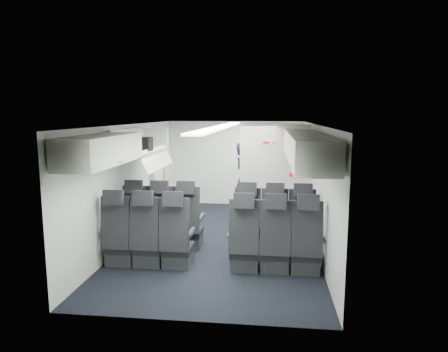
% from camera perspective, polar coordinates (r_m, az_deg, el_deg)
% --- Properties ---
extents(cabin_shell, '(3.41, 6.01, 2.16)m').
position_cam_1_polar(cabin_shell, '(7.33, -0.36, -0.69)').
color(cabin_shell, black).
rests_on(cabin_shell, ground).
extents(seat_row_front, '(3.33, 0.56, 1.24)m').
position_cam_1_polar(seat_row_front, '(6.97, -0.88, -7.27)').
color(seat_row_front, black).
rests_on(seat_row_front, cabin_shell).
extents(seat_row_mid, '(3.33, 0.56, 1.24)m').
position_cam_1_polar(seat_row_mid, '(6.12, -1.99, -9.61)').
color(seat_row_mid, black).
rests_on(seat_row_mid, cabin_shell).
extents(overhead_bin_left_rear, '(0.53, 1.80, 0.40)m').
position_cam_1_polar(overhead_bin_left_rear, '(5.67, -17.12, 3.59)').
color(overhead_bin_left_rear, silver).
rests_on(overhead_bin_left_rear, cabin_shell).
extents(overhead_bin_left_front_open, '(0.64, 1.70, 0.72)m').
position_cam_1_polar(overhead_bin_left_front_open, '(7.32, -11.91, 3.95)').
color(overhead_bin_left_front_open, '#9E9E93').
rests_on(overhead_bin_left_front_open, cabin_shell).
extents(overhead_bin_right_rear, '(0.53, 1.80, 0.40)m').
position_cam_1_polar(overhead_bin_right_rear, '(5.22, 12.37, 3.35)').
color(overhead_bin_right_rear, silver).
rests_on(overhead_bin_right_rear, cabin_shell).
extents(overhead_bin_right_front, '(0.53, 1.70, 0.40)m').
position_cam_1_polar(overhead_bin_right_front, '(6.96, 10.95, 4.75)').
color(overhead_bin_right_front, silver).
rests_on(overhead_bin_right_front, cabin_shell).
extents(bulkhead_partition, '(1.40, 0.15, 2.13)m').
position_cam_1_polar(bulkhead_partition, '(8.07, 7.26, -0.20)').
color(bulkhead_partition, silver).
rests_on(bulkhead_partition, cabin_shell).
extents(galley_unit, '(0.85, 0.52, 1.90)m').
position_cam_1_polar(galley_unit, '(9.99, 6.95, 0.83)').
color(galley_unit, '#939399').
rests_on(galley_unit, cabin_shell).
extents(boarding_door, '(0.12, 1.27, 1.86)m').
position_cam_1_polar(boarding_door, '(9.18, -9.38, 0.09)').
color(boarding_door, silver).
rests_on(boarding_door, cabin_shell).
extents(flight_attendant, '(0.64, 0.74, 1.72)m').
position_cam_1_polar(flight_attendant, '(8.93, 2.87, -0.65)').
color(flight_attendant, black).
rests_on(flight_attendant, ground).
extents(carry_on_bag, '(0.40, 0.28, 0.24)m').
position_cam_1_polar(carry_on_bag, '(7.16, -11.94, 4.48)').
color(carry_on_bag, black).
rests_on(carry_on_bag, overhead_bin_left_front_open).
extents(papers, '(0.17, 0.09, 0.12)m').
position_cam_1_polar(papers, '(8.83, 4.09, 0.77)').
color(papers, white).
rests_on(papers, flight_attendant).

